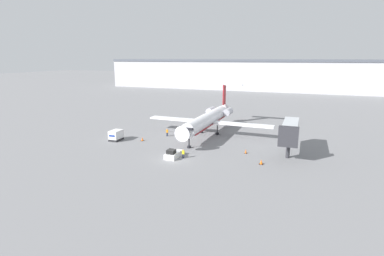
# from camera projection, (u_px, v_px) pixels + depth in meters

# --- Properties ---
(ground_plane) EXTENTS (600.00, 600.00, 0.00)m
(ground_plane) POSITION_uv_depth(u_px,v_px,m) (173.00, 160.00, 51.77)
(ground_plane) COLOR slate
(terminal_building) EXTENTS (180.00, 16.80, 16.34)m
(terminal_building) POSITION_uv_depth(u_px,v_px,m) (266.00, 75.00, 159.05)
(terminal_building) COLOR #B2B2B7
(terminal_building) RESTS_ON ground
(airplane_main) EXTENTS (29.29, 28.83, 10.47)m
(airplane_main) POSITION_uv_depth(u_px,v_px,m) (209.00, 119.00, 68.13)
(airplane_main) COLOR white
(airplane_main) RESTS_ON ground
(pushback_tug) EXTENTS (1.93, 4.00, 1.65)m
(pushback_tug) POSITION_uv_depth(u_px,v_px,m) (173.00, 154.00, 52.81)
(pushback_tug) COLOR silver
(pushback_tug) RESTS_ON ground
(luggage_cart) EXTENTS (2.00, 2.90, 2.20)m
(luggage_cart) POSITION_uv_depth(u_px,v_px,m) (116.00, 135.00, 63.59)
(luggage_cart) COLOR #232326
(luggage_cart) RESTS_ON ground
(worker_near_tug) EXTENTS (0.40, 0.24, 1.62)m
(worker_near_tug) POSITION_uv_depth(u_px,v_px,m) (183.00, 154.00, 52.25)
(worker_near_tug) COLOR #232838
(worker_near_tug) RESTS_ON ground
(worker_by_wing) EXTENTS (0.40, 0.24, 1.72)m
(worker_by_wing) POSITION_uv_depth(u_px,v_px,m) (167.00, 132.00, 67.07)
(worker_by_wing) COLOR #232838
(worker_by_wing) RESTS_ON ground
(traffic_cone_left) EXTENTS (0.66, 0.66, 0.81)m
(traffic_cone_left) POSITION_uv_depth(u_px,v_px,m) (142.00, 139.00, 63.40)
(traffic_cone_left) COLOR black
(traffic_cone_left) RESTS_ON ground
(traffic_cone_right) EXTENTS (0.51, 0.51, 0.83)m
(traffic_cone_right) POSITION_uv_depth(u_px,v_px,m) (246.00, 151.00, 55.06)
(traffic_cone_right) COLOR black
(traffic_cone_right) RESTS_ON ground
(traffic_cone_mid) EXTENTS (0.69, 0.69, 0.80)m
(traffic_cone_mid) POSITION_uv_depth(u_px,v_px,m) (261.00, 162.00, 49.44)
(traffic_cone_mid) COLOR black
(traffic_cone_mid) RESTS_ON ground
(jet_bridge) EXTENTS (3.20, 11.58, 6.19)m
(jet_bridge) POSITION_uv_depth(u_px,v_px,m) (290.00, 130.00, 53.70)
(jet_bridge) COLOR #2D2D33
(jet_bridge) RESTS_ON ground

